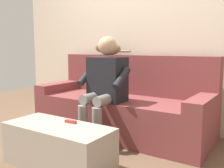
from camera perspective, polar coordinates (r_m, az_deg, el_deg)
The scene contains 7 objects.
ground_plane at distance 2.71m, azimuth -5.88°, elevation -14.63°, with size 8.00×8.00×0.00m, color brown.
back_wall at distance 3.55m, azimuth 6.67°, elevation 11.08°, with size 4.21×0.06×2.48m, color beige.
couch at distance 3.21m, azimuth 2.58°, elevation -4.97°, with size 2.12×0.83×0.95m.
coffee_table at distance 2.39m, azimuth -11.67°, elevation -13.13°, with size 0.99×0.43×0.37m.
person_solo_seated at distance 2.82m, azimuth -1.62°, elevation 0.31°, with size 0.54×0.51×1.16m.
cat_on_backrest at distance 3.57m, azimuth -0.85°, elevation 7.81°, with size 0.54×0.14×0.17m.
remote_red at distance 2.38m, azimuth -9.06°, elevation -8.12°, with size 0.11×0.03×0.03m, color #B73333.
Camera 1 is at (-1.59, 2.54, 1.04)m, focal length 41.74 mm.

